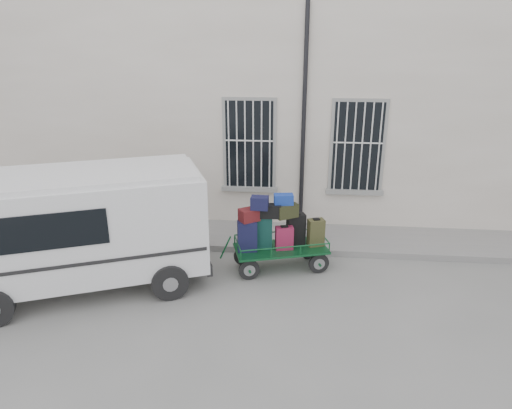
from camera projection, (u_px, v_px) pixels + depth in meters
The scene contains 5 objects.
ground at pixel (253, 282), 9.49m from camera, with size 80.00×80.00×0.00m, color slate.
building at pixel (272, 102), 13.62m from camera, with size 24.00×5.15×6.00m.
sidewalk at pixel (262, 236), 11.53m from camera, with size 24.00×1.70×0.15m, color gray.
luggage_cart at pixel (278, 233), 9.75m from camera, with size 2.36×1.42×1.72m.
van at pixel (81, 224), 8.88m from camera, with size 5.12×3.64×2.40m.
Camera 1 is at (0.87, -8.34, 4.74)m, focal length 32.00 mm.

